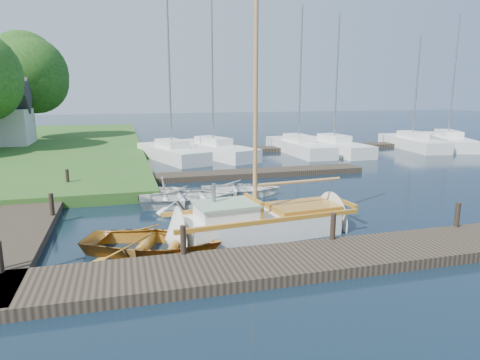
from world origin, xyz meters
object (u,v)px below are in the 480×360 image
object	(u,v)px
mooring_post_1	(183,240)
marina_boat_0	(172,152)
dinghy	(153,239)
mooring_post_4	(52,204)
marina_boat_3	(298,146)
marina_boat_4	(334,145)
tender_c	(240,187)
tree_7	(28,74)
mooring_post_2	(333,226)
tender_a	(188,195)
marina_boat_7	(448,140)
marina_boat_1	(213,149)
marina_boat_6	(412,142)
mooring_post_3	(457,215)
sailboat	(265,224)
tender_b	(165,187)
mooring_post_5	(67,178)

from	to	relation	value
mooring_post_1	marina_boat_0	distance (m)	18.62
dinghy	mooring_post_4	bearing A→B (deg)	61.25
marina_boat_3	marina_boat_4	bearing A→B (deg)	-104.72
marina_boat_3	marina_boat_4	xyz separation A→B (m)	(2.68, -0.63, -0.00)
tender_c	tree_7	bearing A→B (deg)	38.65
mooring_post_4	tender_c	bearing A→B (deg)	16.23
mooring_post_2	tender_a	bearing A→B (deg)	118.96
tender_a	marina_boat_7	size ratio (longest dim) A/B	0.37
marina_boat_0	tree_7	distance (m)	17.51
mooring_post_4	marina_boat_7	world-z (taller)	marina_boat_7
marina_boat_3	marina_boat_4	world-z (taller)	marina_boat_3
dinghy	marina_boat_1	xyz separation A→B (m)	(5.71, 18.23, 0.15)
marina_boat_6	marina_boat_7	bearing A→B (deg)	-79.97
marina_boat_4	dinghy	bearing A→B (deg)	136.15
mooring_post_3	sailboat	world-z (taller)	sailboat
marina_boat_7	marina_boat_0	bearing A→B (deg)	114.88
tender_b	marina_boat_6	world-z (taller)	marina_boat_6
marina_boat_4	tender_c	bearing A→B (deg)	133.74
marina_boat_7	tree_7	distance (m)	36.90
mooring_post_3	marina_boat_7	xyz separation A→B (m)	(16.56, 19.41, -0.14)
mooring_post_5	dinghy	xyz separation A→B (m)	(3.27, -8.89, -0.28)
mooring_post_2	marina_boat_6	world-z (taller)	marina_boat_6
marina_boat_3	dinghy	bearing A→B (deg)	144.34
dinghy	marina_boat_6	world-z (taller)	marina_boat_6
tender_a	tender_c	bearing A→B (deg)	-67.96
mooring_post_2	mooring_post_4	world-z (taller)	same
tree_7	tender_b	bearing A→B (deg)	-68.58
tender_c	marina_boat_7	bearing A→B (deg)	-50.23
dinghy	sailboat	bearing A→B (deg)	-57.81
mooring_post_3	sailboat	distance (m)	6.31
tender_b	marina_boat_7	xyz separation A→B (m)	(25.30, 11.96, 0.01)
marina_boat_0	marina_boat_6	size ratio (longest dim) A/B	1.25
sailboat	tree_7	world-z (taller)	tree_7
tree_7	marina_boat_1	bearing A→B (deg)	-39.94
mooring_post_5	sailboat	size ratio (longest dim) A/B	0.08
marina_boat_6	marina_boat_1	bearing A→B (deg)	97.27
mooring_post_5	marina_boat_1	world-z (taller)	marina_boat_1
mooring_post_1	tender_b	xyz separation A→B (m)	(0.26, 7.45, -0.15)
sailboat	marina_boat_4	distance (m)	20.40
sailboat	marina_boat_0	xyz separation A→B (m)	(-1.10, 16.69, 0.23)
mooring_post_1	sailboat	distance (m)	3.51
mooring_post_4	sailboat	bearing A→B (deg)	-24.43
sailboat	tree_7	bearing A→B (deg)	106.60
tender_a	mooring_post_2	bearing A→B (deg)	-150.67
marina_boat_7	mooring_post_1	bearing A→B (deg)	149.94
mooring_post_3	mooring_post_5	world-z (taller)	same
mooring_post_5	marina_boat_7	xyz separation A→B (m)	(29.56, 9.41, -0.14)
mooring_post_3	dinghy	size ratio (longest dim) A/B	0.20
tender_b	marina_boat_1	bearing A→B (deg)	-9.17
tender_b	marina_boat_7	world-z (taller)	marina_boat_7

